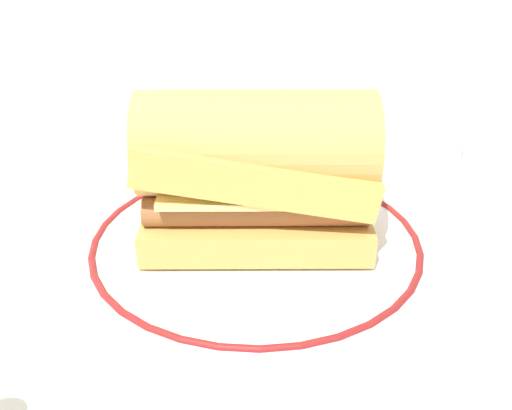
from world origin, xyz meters
name	(u,v)px	position (x,y,z in m)	size (l,w,h in m)	color
ground_plane	(298,265)	(0.00, 0.00, 0.00)	(1.50, 1.50, 0.00)	silver
plate	(256,244)	(-0.02, 0.03, 0.01)	(0.30, 0.30, 0.01)	white
sausage_sandwich	(256,169)	(-0.02, 0.03, 0.08)	(0.21, 0.16, 0.13)	#DAA553
drinking_glass	(436,126)	(0.21, 0.10, 0.05)	(0.06, 0.06, 0.12)	silver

